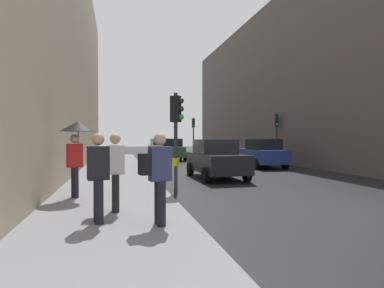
{
  "coord_description": "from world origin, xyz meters",
  "views": [
    {
      "loc": [
        -6.46,
        -7.1,
        1.84
      ],
      "look_at": [
        -2.3,
        10.58,
        1.48
      ],
      "focal_mm": 30.09,
      "sensor_mm": 36.0,
      "label": 1
    }
  ],
  "objects_px": {
    "traffic_light_mid_street": "(277,129)",
    "car_yellow_taxi": "(160,147)",
    "car_dark_suv": "(216,159)",
    "pedestrian_with_umbrella": "(77,138)",
    "pedestrian_in_dark_coat": "(98,174)",
    "pedestrian_with_black_backpack": "(113,167)",
    "pedestrian_with_grey_backpack": "(158,173)",
    "traffic_light_near_right": "(176,124)",
    "car_green_estate": "(172,149)",
    "car_blue_van": "(262,153)",
    "traffic_light_far_median": "(193,130)"
  },
  "relations": [
    {
      "from": "traffic_light_mid_street",
      "to": "car_yellow_taxi",
      "type": "xyz_separation_m",
      "value": [
        -6.86,
        10.66,
        -1.58
      ]
    },
    {
      "from": "car_dark_suv",
      "to": "pedestrian_with_umbrella",
      "type": "height_order",
      "value": "pedestrian_with_umbrella"
    },
    {
      "from": "pedestrian_in_dark_coat",
      "to": "pedestrian_with_black_backpack",
      "type": "bearing_deg",
      "value": 73.41
    },
    {
      "from": "pedestrian_with_umbrella",
      "to": "pedestrian_with_grey_backpack",
      "type": "bearing_deg",
      "value": -61.55
    },
    {
      "from": "traffic_light_near_right",
      "to": "traffic_light_mid_street",
      "type": "distance_m",
      "value": 14.0
    },
    {
      "from": "car_green_estate",
      "to": "pedestrian_with_grey_backpack",
      "type": "height_order",
      "value": "pedestrian_with_grey_backpack"
    },
    {
      "from": "car_blue_van",
      "to": "pedestrian_with_umbrella",
      "type": "height_order",
      "value": "pedestrian_with_umbrella"
    },
    {
      "from": "traffic_light_far_median",
      "to": "pedestrian_in_dark_coat",
      "type": "bearing_deg",
      "value": -107.88
    },
    {
      "from": "car_blue_van",
      "to": "pedestrian_with_black_backpack",
      "type": "bearing_deg",
      "value": -129.07
    },
    {
      "from": "pedestrian_in_dark_coat",
      "to": "car_green_estate",
      "type": "bearing_deg",
      "value": 76.26
    },
    {
      "from": "traffic_light_far_median",
      "to": "pedestrian_with_umbrella",
      "type": "xyz_separation_m",
      "value": [
        -8.22,
        -20.25,
        -0.74
      ]
    },
    {
      "from": "traffic_light_near_right",
      "to": "car_blue_van",
      "type": "height_order",
      "value": "traffic_light_near_right"
    },
    {
      "from": "pedestrian_with_black_backpack",
      "to": "traffic_light_near_right",
      "type": "bearing_deg",
      "value": 54.15
    },
    {
      "from": "traffic_light_far_median",
      "to": "pedestrian_with_grey_backpack",
      "type": "height_order",
      "value": "traffic_light_far_median"
    },
    {
      "from": "car_green_estate",
      "to": "pedestrian_with_grey_backpack",
      "type": "distance_m",
      "value": 20.32
    },
    {
      "from": "car_blue_van",
      "to": "pedestrian_with_umbrella",
      "type": "xyz_separation_m",
      "value": [
        -9.87,
        -8.89,
        0.96
      ]
    },
    {
      "from": "traffic_light_mid_street",
      "to": "car_dark_suv",
      "type": "relative_size",
      "value": 0.85
    },
    {
      "from": "pedestrian_with_grey_backpack",
      "to": "pedestrian_in_dark_coat",
      "type": "height_order",
      "value": "same"
    },
    {
      "from": "car_blue_van",
      "to": "pedestrian_with_black_backpack",
      "type": "height_order",
      "value": "pedestrian_with_black_backpack"
    },
    {
      "from": "car_yellow_taxi",
      "to": "pedestrian_with_umbrella",
      "type": "distance_m",
      "value": 22.56
    },
    {
      "from": "pedestrian_with_umbrella",
      "to": "traffic_light_mid_street",
      "type": "bearing_deg",
      "value": 42.86
    },
    {
      "from": "car_green_estate",
      "to": "car_blue_van",
      "type": "distance_m",
      "value": 8.85
    },
    {
      "from": "car_blue_van",
      "to": "pedestrian_with_umbrella",
      "type": "distance_m",
      "value": 13.32
    },
    {
      "from": "car_yellow_taxi",
      "to": "pedestrian_with_black_backpack",
      "type": "xyz_separation_m",
      "value": [
        -4.26,
        -23.95,
        0.29
      ]
    },
    {
      "from": "traffic_light_near_right",
      "to": "car_blue_van",
      "type": "bearing_deg",
      "value": 49.93
    },
    {
      "from": "traffic_light_near_right",
      "to": "pedestrian_with_grey_backpack",
      "type": "relative_size",
      "value": 1.85
    },
    {
      "from": "car_blue_van",
      "to": "pedestrian_in_dark_coat",
      "type": "relative_size",
      "value": 2.41
    },
    {
      "from": "traffic_light_near_right",
      "to": "pedestrian_in_dark_coat",
      "type": "xyz_separation_m",
      "value": [
        -2.23,
        -3.64,
        -1.13
      ]
    },
    {
      "from": "car_green_estate",
      "to": "pedestrian_with_grey_backpack",
      "type": "relative_size",
      "value": 2.44
    },
    {
      "from": "traffic_light_far_median",
      "to": "car_dark_suv",
      "type": "xyz_separation_m",
      "value": [
        -2.74,
        -15.83,
        -1.71
      ]
    },
    {
      "from": "pedestrian_with_umbrella",
      "to": "pedestrian_with_black_backpack",
      "type": "relative_size",
      "value": 1.21
    },
    {
      "from": "car_green_estate",
      "to": "pedestrian_with_black_backpack",
      "type": "relative_size",
      "value": 2.44
    },
    {
      "from": "pedestrian_with_grey_backpack",
      "to": "pedestrian_in_dark_coat",
      "type": "distance_m",
      "value": 1.2
    },
    {
      "from": "traffic_light_mid_street",
      "to": "pedestrian_with_umbrella",
      "type": "height_order",
      "value": "traffic_light_mid_street"
    },
    {
      "from": "pedestrian_with_black_backpack",
      "to": "pedestrian_with_grey_backpack",
      "type": "relative_size",
      "value": 1.0
    },
    {
      "from": "car_yellow_taxi",
      "to": "car_dark_suv",
      "type": "xyz_separation_m",
      "value": [
        0.21,
        -17.49,
        0.0
      ]
    },
    {
      "from": "pedestrian_with_grey_backpack",
      "to": "car_dark_suv",
      "type": "bearing_deg",
      "value": 65.07
    },
    {
      "from": "traffic_light_near_right",
      "to": "traffic_light_mid_street",
      "type": "xyz_separation_m",
      "value": [
        9.17,
        10.59,
        0.2
      ]
    },
    {
      "from": "traffic_light_far_median",
      "to": "car_yellow_taxi",
      "type": "xyz_separation_m",
      "value": [
        -2.95,
        1.66,
        -1.71
      ]
    },
    {
      "from": "pedestrian_with_umbrella",
      "to": "pedestrian_with_black_backpack",
      "type": "height_order",
      "value": "pedestrian_with_umbrella"
    },
    {
      "from": "traffic_light_far_median",
      "to": "traffic_light_near_right",
      "type": "xyz_separation_m",
      "value": [
        -5.26,
        -19.59,
        -0.32
      ]
    },
    {
      "from": "traffic_light_mid_street",
      "to": "traffic_light_far_median",
      "type": "bearing_deg",
      "value": 113.46
    },
    {
      "from": "pedestrian_with_umbrella",
      "to": "pedestrian_in_dark_coat",
      "type": "relative_size",
      "value": 1.21
    },
    {
      "from": "pedestrian_with_grey_backpack",
      "to": "traffic_light_far_median",
      "type": "bearing_deg",
      "value": 74.92
    },
    {
      "from": "car_yellow_taxi",
      "to": "pedestrian_with_umbrella",
      "type": "height_order",
      "value": "pedestrian_with_umbrella"
    },
    {
      "from": "car_green_estate",
      "to": "car_blue_van",
      "type": "bearing_deg",
      "value": -60.44
    },
    {
      "from": "car_dark_suv",
      "to": "pedestrian_with_umbrella",
      "type": "xyz_separation_m",
      "value": [
        -5.48,
        -4.42,
        0.96
      ]
    },
    {
      "from": "car_dark_suv",
      "to": "pedestrian_with_grey_backpack",
      "type": "xyz_separation_m",
      "value": [
        -3.64,
        -7.82,
        0.29
      ]
    },
    {
      "from": "car_dark_suv",
      "to": "pedestrian_with_umbrella",
      "type": "distance_m",
      "value": 7.11
    },
    {
      "from": "traffic_light_mid_street",
      "to": "pedestrian_in_dark_coat",
      "type": "relative_size",
      "value": 2.01
    }
  ]
}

